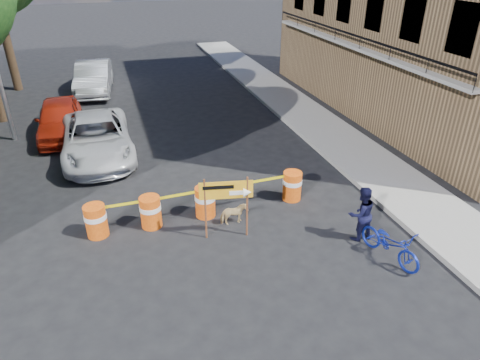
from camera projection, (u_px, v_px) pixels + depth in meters
ground at (223, 254)px, 10.68m from camera, size 120.00×120.00×0.00m
sidewalk_east at (331, 135)px, 17.30m from camera, size 2.40×40.00×0.15m
barrel_far_left at (96, 220)px, 11.16m from camera, size 0.58×0.58×0.90m
barrel_mid_left at (151, 211)px, 11.54m from camera, size 0.58×0.58×0.90m
barrel_mid_right at (205, 201)px, 12.01m from camera, size 0.58×0.58×0.90m
barrel_far_right at (292, 185)px, 12.82m from camera, size 0.58×0.58×0.90m
detour_sign at (233, 195)px, 10.74m from camera, size 1.34×0.41×1.75m
pedestrian at (361, 214)px, 10.92m from camera, size 0.76×0.61×1.51m
bicycle at (393, 229)px, 10.11m from camera, size 0.82×1.04×1.75m
dog at (234, 214)px, 11.70m from camera, size 0.75×0.36×0.62m
suv_white at (97, 138)px, 15.41m from camera, size 2.52×5.23×1.44m
sedan_red at (60, 119)px, 17.11m from camera, size 1.82×4.29×1.45m
sedan_silver at (94, 77)px, 22.38m from camera, size 2.09×4.88×1.56m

